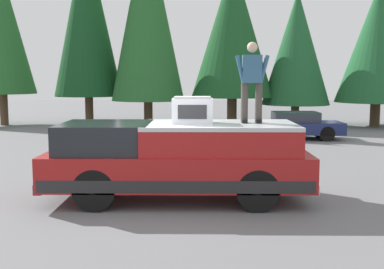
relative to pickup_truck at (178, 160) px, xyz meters
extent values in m
plane|color=slate|center=(-0.22, 0.38, -0.87)|extent=(90.00, 90.00, 0.00)
cube|color=maroon|center=(0.00, 0.01, -0.17)|extent=(2.00, 5.50, 0.70)
cube|color=#232326|center=(0.00, 0.01, -0.37)|extent=(2.01, 5.39, 0.24)
cube|color=black|center=(0.00, 1.52, 0.48)|extent=(1.84, 1.87, 0.60)
cube|color=maroon|center=(0.00, -0.87, 0.44)|extent=(1.92, 3.19, 0.52)
cube|color=#B7BABF|center=(0.00, -0.87, 0.74)|extent=(1.94, 3.19, 0.08)
cube|color=#232326|center=(0.00, 2.70, -0.44)|extent=(1.96, 0.16, 0.20)
cube|color=#B2B5BA|center=(0.00, -2.68, -0.44)|extent=(1.96, 0.16, 0.20)
cylinder|color=black|center=(-0.85, 1.60, -0.45)|extent=(0.30, 0.84, 0.84)
cylinder|color=black|center=(0.85, 1.60, -0.45)|extent=(0.30, 0.84, 0.84)
cylinder|color=black|center=(-0.85, -1.59, -0.45)|extent=(0.30, 0.84, 0.84)
cylinder|color=black|center=(0.85, -1.59, -0.45)|extent=(0.30, 0.84, 0.84)
cube|color=silver|center=(0.00, -0.31, 1.04)|extent=(0.64, 0.84, 0.52)
cube|color=#2D2D30|center=(-0.33, -0.31, 1.04)|extent=(0.01, 0.59, 0.29)
cube|color=#99999E|center=(0.00, -0.31, 1.32)|extent=(0.58, 0.76, 0.04)
cylinder|color=#423D38|center=(0.11, -1.70, 1.20)|extent=(0.15, 0.15, 0.84)
cube|color=black|center=(0.07, -1.70, 0.82)|extent=(0.26, 0.11, 0.08)
cylinder|color=#423D38|center=(0.11, -1.40, 1.20)|extent=(0.15, 0.15, 0.84)
cube|color=black|center=(0.07, -1.40, 0.82)|extent=(0.26, 0.11, 0.08)
cube|color=#335B7A|center=(0.11, -1.55, 1.91)|extent=(0.24, 0.40, 0.58)
sphere|color=beige|center=(0.11, -1.55, 2.36)|extent=(0.22, 0.22, 0.22)
cylinder|color=#335B7A|center=(0.08, -1.80, 1.91)|extent=(0.09, 0.23, 0.58)
cylinder|color=#335B7A|center=(0.08, -1.31, 1.91)|extent=(0.09, 0.23, 0.58)
cube|color=navy|center=(10.21, -4.47, -0.38)|extent=(1.64, 4.10, 0.50)
cube|color=#282D38|center=(10.21, -4.57, 0.08)|extent=(1.31, 1.89, 0.42)
cylinder|color=black|center=(9.49, -3.19, -0.56)|extent=(0.20, 0.62, 0.62)
cylinder|color=black|center=(10.93, -3.19, -0.56)|extent=(0.20, 0.62, 0.62)
cylinder|color=black|center=(9.49, -5.74, -0.56)|extent=(0.20, 0.62, 0.62)
cylinder|color=black|center=(10.93, -5.74, -0.56)|extent=(0.20, 0.62, 0.62)
cylinder|color=#4C3826|center=(15.62, -9.94, -0.23)|extent=(0.52, 0.52, 1.29)
cone|color=#1E562D|center=(15.62, -9.94, 3.61)|extent=(4.32, 4.32, 6.38)
cylinder|color=#4C3826|center=(16.04, -5.74, -0.30)|extent=(0.44, 0.44, 1.14)
cone|color=#1E562D|center=(16.04, -5.74, 3.30)|extent=(3.65, 3.65, 6.08)
cylinder|color=#4C3826|center=(16.00, -2.29, -0.10)|extent=(0.53, 0.53, 1.55)
cone|color=#194C23|center=(16.00, -2.29, 4.28)|extent=(4.41, 4.41, 7.21)
cylinder|color=#4C3826|center=(15.51, 2.22, -0.18)|extent=(0.46, 0.46, 1.38)
cone|color=#235B28|center=(15.51, 2.22, 5.25)|extent=(3.86, 3.86, 9.47)
cylinder|color=#4C3826|center=(16.56, 5.64, -0.09)|extent=(0.45, 0.45, 1.57)
cone|color=#14421E|center=(16.56, 5.64, 5.20)|extent=(3.72, 3.72, 9.00)
cylinder|color=#4C3826|center=(16.06, 10.22, -0.01)|extent=(0.43, 0.43, 1.73)
cone|color=#235B28|center=(16.06, 10.22, 4.55)|extent=(3.58, 3.58, 7.40)
camera|label=1|loc=(-9.95, -0.41, 1.73)|focal=44.57mm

